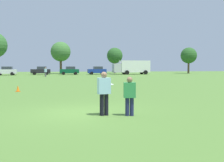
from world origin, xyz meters
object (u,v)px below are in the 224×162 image
at_px(box_truck, 132,67).
at_px(traffic_cone, 18,89).
at_px(player_thrower, 104,91).
at_px(parked_car_mid_left, 6,71).
at_px(parked_car_center, 41,71).
at_px(parked_car_near_right, 97,70).
at_px(bystander_sideline_watcher, 46,72).
at_px(frisbee, 110,84).
at_px(parked_car_mid_right, 70,71).
at_px(player_defender, 130,94).

bearing_deg(box_truck, traffic_cone, -115.49).
height_order(player_thrower, parked_car_mid_left, parked_car_mid_left).
relative_size(parked_car_center, parked_car_near_right, 1.00).
height_order(player_thrower, bystander_sideline_watcher, player_thrower).
distance_m(frisbee, parked_car_center, 49.10).
relative_size(parked_car_mid_left, bystander_sideline_watcher, 2.59).
distance_m(parked_car_near_right, bystander_sideline_watcher, 15.24).
xyz_separation_m(parked_car_mid_left, parked_car_near_right, (19.21, 1.80, 0.00)).
height_order(frisbee, parked_car_mid_right, parked_car_mid_right).
relative_size(parked_car_near_right, box_truck, 0.50).
distance_m(box_truck, bystander_sideline_watcher, 21.28).
bearing_deg(bystander_sideline_watcher, parked_car_mid_left, 133.34).
distance_m(frisbee, bystander_sideline_watcher, 37.34).
relative_size(player_defender, box_truck, 0.17).
bearing_deg(frisbee, box_truck, 75.32).
height_order(player_thrower, frisbee, player_thrower).
bearing_deg(traffic_cone, box_truck, 64.51).
distance_m(frisbee, parked_car_mid_left, 48.55).
bearing_deg(parked_car_near_right, bystander_sideline_watcher, -132.81).
distance_m(parked_car_center, parked_car_mid_right, 6.33).
height_order(player_defender, parked_car_mid_left, parked_car_mid_left).
distance_m(player_thrower, parked_car_center, 49.21).
bearing_deg(frisbee, bystander_sideline_watcher, 99.17).
distance_m(parked_car_mid_left, parked_car_center, 7.11).
bearing_deg(player_defender, player_thrower, 167.21).
distance_m(player_defender, frisbee, 0.87).
relative_size(player_thrower, parked_car_mid_right, 0.39).
relative_size(traffic_cone, parked_car_mid_left, 0.11).
height_order(box_truck, bystander_sideline_watcher, box_truck).
relative_size(parked_car_near_right, bystander_sideline_watcher, 2.59).
relative_size(player_defender, parked_car_mid_left, 0.35).
bearing_deg(parked_car_mid_left, player_thrower, -72.60).
relative_size(frisbee, bystander_sideline_watcher, 0.17).
height_order(traffic_cone, parked_car_mid_right, parked_car_mid_right).
distance_m(parked_car_mid_left, box_truck, 27.29).
distance_m(player_defender, parked_car_near_right, 48.56).
xyz_separation_m(parked_car_near_right, bystander_sideline_watcher, (-10.36, -11.18, 0.01)).
bearing_deg(player_defender, box_truck, 76.22).
bearing_deg(bystander_sideline_watcher, traffic_cone, -88.89).
xyz_separation_m(parked_car_mid_right, parked_car_near_right, (6.18, 0.58, 0.00)).
relative_size(parked_car_mid_right, bystander_sideline_watcher, 2.59).
distance_m(parked_car_center, bystander_sideline_watcher, 11.76).
bearing_deg(parked_car_mid_right, box_truck, 0.25).
bearing_deg(box_truck, parked_car_mid_left, -177.30).
bearing_deg(box_truck, player_defender, -103.78).
distance_m(frisbee, traffic_cone, 11.44).
relative_size(frisbee, box_truck, 0.03).
bearing_deg(parked_car_near_right, player_defender, -94.38).
xyz_separation_m(frisbee, traffic_cone, (-5.43, 10.03, -0.97)).
height_order(player_defender, traffic_cone, player_defender).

